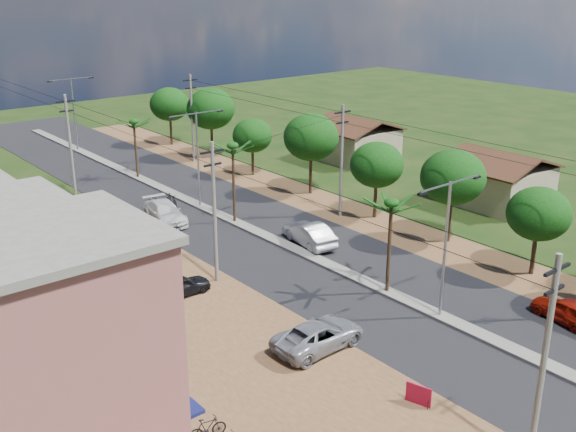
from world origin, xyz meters
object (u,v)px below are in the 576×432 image
at_px(car_parked_dark, 181,286).
at_px(car_white_far, 165,213).
at_px(moto_rider_east, 562,312).
at_px(car_parked_silver, 319,336).
at_px(car_red_near, 567,311).
at_px(car_silver_mid, 309,234).
at_px(roadside_sign, 419,395).

bearing_deg(car_parked_dark, car_white_far, -24.85).
distance_m(car_parked_dark, moto_rider_east, 21.99).
distance_m(car_parked_silver, moto_rider_east, 14.16).
relative_size(car_parked_dark, moto_rider_east, 2.35).
bearing_deg(car_white_far, car_parked_silver, -89.59).
xyz_separation_m(car_red_near, car_silver_mid, (-3.50, 17.71, 0.12)).
bearing_deg(moto_rider_east, car_white_far, -73.76).
distance_m(car_red_near, car_silver_mid, 18.05).
height_order(car_red_near, moto_rider_east, car_red_near).
relative_size(car_red_near, moto_rider_east, 2.63).
distance_m(car_red_near, moto_rider_east, 0.53).
bearing_deg(car_red_near, roadside_sign, 7.29).
bearing_deg(car_silver_mid, car_red_near, 111.26).
xyz_separation_m(car_silver_mid, roadside_sign, (-8.81, -17.53, -0.32)).
distance_m(car_white_far, moto_rider_east, 29.52).
distance_m(car_parked_silver, car_parked_dark, 10.08).
relative_size(car_white_far, roadside_sign, 4.57).
distance_m(car_red_near, car_white_far, 29.83).
bearing_deg(car_silver_mid, roadside_sign, 73.39).
bearing_deg(car_white_far, roadside_sign, -87.17).
bearing_deg(car_silver_mid, car_parked_silver, 60.91).
bearing_deg(car_white_far, car_silver_mid, -53.17).
distance_m(car_white_far, car_parked_silver, 22.03).
height_order(car_parked_silver, moto_rider_east, car_parked_silver).
relative_size(car_silver_mid, car_parked_silver, 0.96).
height_order(car_silver_mid, roadside_sign, car_silver_mid).
bearing_deg(roadside_sign, moto_rider_east, -16.49).
height_order(car_white_far, car_parked_dark, car_white_far).
distance_m(car_silver_mid, car_parked_silver, 14.25).
bearing_deg(car_parked_dark, car_parked_silver, -165.84).
bearing_deg(car_parked_silver, roadside_sign, -179.37).
xyz_separation_m(car_red_near, car_parked_silver, (-12.50, 6.66, 0.02)).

